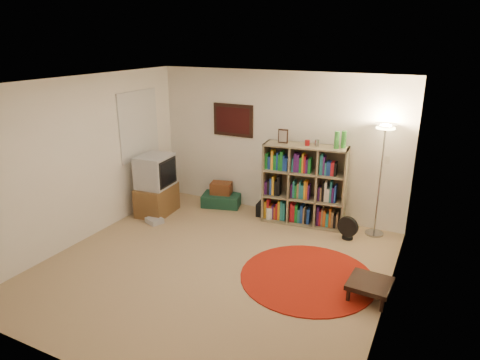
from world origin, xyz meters
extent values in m
cube|color=#9F825D|center=(0.00, 0.00, -0.01)|extent=(4.50, 4.50, 0.02)
cube|color=white|center=(0.00, 0.00, 2.51)|extent=(4.50, 4.50, 0.02)
cube|color=silver|center=(0.00, 2.26, 1.25)|extent=(4.50, 0.02, 2.50)
cube|color=silver|center=(0.00, -2.26, 1.25)|extent=(4.50, 0.02, 2.50)
cube|color=silver|center=(-2.26, 0.00, 1.25)|extent=(0.02, 4.50, 2.50)
cube|color=silver|center=(2.26, 0.00, 1.25)|extent=(0.02, 4.50, 2.50)
cube|color=black|center=(-0.85, 2.23, 1.60)|extent=(0.78, 0.04, 0.58)
cube|color=#3B0B0C|center=(-0.85, 2.21, 1.60)|extent=(0.66, 0.01, 0.46)
cube|color=white|center=(-2.23, 1.30, 1.55)|extent=(0.03, 1.00, 1.20)
cube|color=beige|center=(1.85, 2.24, 1.20)|extent=(0.08, 0.01, 0.12)
cube|color=#776A4F|center=(0.62, 1.94, 0.01)|extent=(1.40, 0.53, 0.03)
cube|color=#776A4F|center=(0.62, 1.94, 1.35)|extent=(1.40, 0.53, 0.03)
cube|color=#776A4F|center=(-0.04, 1.87, 0.68)|extent=(0.07, 0.39, 1.36)
cube|color=#776A4F|center=(1.28, 2.01, 0.68)|extent=(0.07, 0.39, 1.36)
cube|color=#776A4F|center=(0.60, 2.13, 0.68)|extent=(1.36, 0.17, 1.36)
cube|color=#776A4F|center=(0.39, 1.92, 0.68)|extent=(0.07, 0.37, 1.30)
cube|color=#776A4F|center=(0.85, 1.97, 0.68)|extent=(0.07, 0.37, 1.30)
cube|color=#776A4F|center=(0.62, 1.94, 0.45)|extent=(1.34, 0.51, 0.03)
cube|color=#776A4F|center=(0.62, 1.94, 0.91)|extent=(1.34, 0.51, 0.03)
cube|color=gold|center=(0.00, 1.83, 0.18)|extent=(0.06, 0.16, 0.30)
cube|color=#A81821|center=(0.04, 1.84, 0.21)|extent=(0.05, 0.16, 0.35)
cube|color=#C05518|center=(0.08, 1.84, 0.15)|extent=(0.06, 0.16, 0.24)
cube|color=#431860|center=(0.12, 1.85, 0.15)|extent=(0.05, 0.16, 0.24)
cube|color=#C05518|center=(0.16, 1.85, 0.14)|extent=(0.05, 0.16, 0.22)
cube|color=#A81821|center=(0.20, 1.86, 0.18)|extent=(0.05, 0.16, 0.29)
cube|color=gold|center=(0.23, 1.86, 0.20)|extent=(0.05, 0.16, 0.34)
cube|color=teal|center=(0.28, 1.87, 0.21)|extent=(0.06, 0.16, 0.35)
cube|color=teal|center=(0.32, 1.87, 0.19)|extent=(0.06, 0.16, 0.32)
cube|color=#431860|center=(0.00, 1.84, 0.58)|extent=(0.06, 0.16, 0.22)
cube|color=black|center=(0.04, 1.84, 0.59)|extent=(0.06, 0.16, 0.24)
cube|color=navy|center=(0.08, 1.84, 0.62)|extent=(0.05, 0.16, 0.28)
cube|color=gold|center=(0.12, 1.85, 0.64)|extent=(0.05, 0.16, 0.33)
cube|color=black|center=(0.17, 1.85, 0.60)|extent=(0.06, 0.16, 0.25)
cube|color=black|center=(0.21, 1.86, 0.64)|extent=(0.06, 0.16, 0.34)
cube|color=#187829|center=(0.00, 1.84, 1.05)|extent=(0.06, 0.16, 0.27)
cube|color=navy|center=(0.05, 1.84, 1.03)|extent=(0.07, 0.16, 0.22)
cube|color=gold|center=(0.09, 1.85, 1.08)|extent=(0.06, 0.16, 0.34)
cube|color=#187829|center=(0.14, 1.85, 1.04)|extent=(0.06, 0.16, 0.26)
cube|color=navy|center=(0.18, 1.85, 1.07)|extent=(0.04, 0.16, 0.31)
cube|color=#187829|center=(0.21, 1.86, 1.05)|extent=(0.04, 0.16, 0.28)
cube|color=#187829|center=(0.25, 1.86, 1.08)|extent=(0.06, 0.16, 0.33)
cube|color=navy|center=(0.29, 1.87, 1.05)|extent=(0.04, 0.16, 0.27)
cube|color=navy|center=(0.33, 1.87, 1.03)|extent=(0.06, 0.16, 0.23)
cube|color=#A81821|center=(0.45, 1.88, 0.20)|extent=(0.06, 0.16, 0.33)
cube|color=#A81821|center=(0.49, 1.89, 0.19)|extent=(0.06, 0.16, 0.31)
cube|color=#187829|center=(0.53, 1.89, 0.19)|extent=(0.06, 0.16, 0.31)
cube|color=teal|center=(0.58, 1.90, 0.15)|extent=(0.06, 0.16, 0.24)
cube|color=navy|center=(0.62, 1.90, 0.19)|extent=(0.06, 0.16, 0.31)
cube|color=olive|center=(0.66, 1.91, 0.17)|extent=(0.04, 0.16, 0.28)
cube|color=black|center=(0.70, 1.91, 0.19)|extent=(0.05, 0.16, 0.31)
cube|color=navy|center=(0.74, 1.92, 0.17)|extent=(0.06, 0.16, 0.26)
cube|color=#431860|center=(0.44, 1.88, 0.59)|extent=(0.04, 0.16, 0.23)
cube|color=teal|center=(0.47, 1.89, 0.62)|extent=(0.05, 0.16, 0.29)
cube|color=#187829|center=(0.51, 1.89, 0.58)|extent=(0.05, 0.16, 0.22)
cube|color=olive|center=(0.55, 1.89, 0.60)|extent=(0.05, 0.16, 0.26)
cube|color=teal|center=(0.58, 1.90, 0.62)|extent=(0.04, 0.16, 0.28)
cube|color=teal|center=(0.62, 1.90, 0.59)|extent=(0.06, 0.16, 0.23)
cube|color=gold|center=(0.66, 1.91, 0.63)|extent=(0.04, 0.16, 0.31)
cube|color=#C05518|center=(0.69, 1.91, 0.62)|extent=(0.05, 0.16, 0.30)
cube|color=#431860|center=(0.72, 1.91, 0.60)|extent=(0.04, 0.16, 0.25)
cube|color=teal|center=(0.44, 1.88, 1.03)|extent=(0.04, 0.16, 0.23)
cube|color=#431860|center=(0.48, 1.89, 1.08)|extent=(0.06, 0.16, 0.32)
cube|color=#431860|center=(0.52, 1.89, 1.07)|extent=(0.06, 0.16, 0.31)
cube|color=#187829|center=(0.57, 1.90, 1.04)|extent=(0.05, 0.16, 0.25)
cube|color=gold|center=(0.60, 1.90, 1.08)|extent=(0.04, 0.16, 0.33)
cube|color=#A81821|center=(0.64, 1.90, 1.06)|extent=(0.05, 0.16, 0.29)
cube|color=#431860|center=(0.67, 1.91, 1.03)|extent=(0.05, 0.16, 0.24)
cube|color=#187829|center=(0.71, 1.91, 1.04)|extent=(0.06, 0.16, 0.25)
cube|color=#431860|center=(0.90, 1.93, 0.20)|extent=(0.05, 0.16, 0.33)
cube|color=#A81821|center=(0.93, 1.94, 0.16)|extent=(0.05, 0.16, 0.26)
cube|color=olive|center=(0.97, 1.94, 0.18)|extent=(0.04, 0.16, 0.29)
cube|color=#C05518|center=(1.01, 1.94, 0.17)|extent=(0.06, 0.16, 0.27)
cube|color=teal|center=(1.05, 1.95, 0.15)|extent=(0.06, 0.16, 0.23)
cube|color=#C05518|center=(1.10, 1.95, 0.20)|extent=(0.05, 0.16, 0.32)
cube|color=olive|center=(1.14, 1.96, 0.17)|extent=(0.05, 0.16, 0.27)
cube|color=black|center=(1.18, 1.96, 0.14)|extent=(0.05, 0.16, 0.22)
cube|color=olive|center=(1.21, 1.97, 0.16)|extent=(0.05, 0.16, 0.25)
cube|color=#431860|center=(0.89, 1.93, 0.59)|extent=(0.05, 0.16, 0.22)
cube|color=olive|center=(0.92, 1.94, 0.59)|extent=(0.04, 0.16, 0.23)
cube|color=black|center=(0.96, 1.94, 0.63)|extent=(0.05, 0.16, 0.31)
cube|color=silver|center=(1.00, 1.94, 0.64)|extent=(0.05, 0.16, 0.34)
cube|color=silver|center=(1.04, 1.95, 0.59)|extent=(0.06, 0.16, 0.22)
cube|color=teal|center=(1.08, 1.95, 0.65)|extent=(0.05, 0.16, 0.35)
cube|color=#431860|center=(1.11, 1.96, 0.60)|extent=(0.05, 0.16, 0.25)
cube|color=navy|center=(1.15, 1.96, 0.62)|extent=(0.05, 0.16, 0.29)
cube|color=teal|center=(0.90, 1.93, 1.08)|extent=(0.06, 0.16, 0.34)
cube|color=#431860|center=(0.94, 1.94, 1.07)|extent=(0.04, 0.16, 0.31)
cube|color=teal|center=(0.97, 1.94, 1.02)|extent=(0.04, 0.16, 0.22)
cube|color=navy|center=(1.00, 1.94, 1.03)|extent=(0.05, 0.16, 0.24)
cube|color=navy|center=(1.04, 1.95, 1.03)|extent=(0.04, 0.16, 0.23)
cube|color=#A81821|center=(1.08, 1.95, 1.03)|extent=(0.06, 0.16, 0.23)
cube|color=black|center=(1.12, 1.96, 1.03)|extent=(0.05, 0.16, 0.23)
cube|color=black|center=(0.23, 1.92, 1.48)|extent=(0.17, 0.04, 0.23)
cube|color=gray|center=(0.23, 1.90, 1.48)|extent=(0.13, 0.02, 0.19)
cylinder|color=#9C0E12|center=(0.64, 1.94, 1.41)|extent=(0.09, 0.09, 0.09)
cylinder|color=#97989B|center=(0.79, 1.96, 1.42)|extent=(0.08, 0.08, 0.11)
cylinder|color=green|center=(1.11, 1.96, 1.50)|extent=(0.09, 0.09, 0.27)
cylinder|color=green|center=(1.20, 2.03, 1.50)|extent=(0.09, 0.09, 0.27)
cylinder|color=#97989B|center=(1.80, 2.04, 0.01)|extent=(0.37, 0.37, 0.03)
cylinder|color=#97989B|center=(1.80, 2.04, 0.87)|extent=(0.03, 0.03, 1.68)
cone|color=#97989B|center=(1.80, 2.04, 1.73)|extent=(0.44, 0.44, 0.13)
cylinder|color=#FFD88C|center=(1.80, 2.04, 1.74)|extent=(0.35, 0.35, 0.02)
cylinder|color=black|center=(1.45, 1.69, 0.01)|extent=(0.21, 0.21, 0.03)
cylinder|color=black|center=(1.45, 1.69, 0.10)|extent=(0.04, 0.04, 0.13)
cylinder|color=black|center=(1.45, 1.67, 0.21)|extent=(0.33, 0.14, 0.33)
cube|color=brown|center=(-1.86, 1.19, 0.26)|extent=(0.57, 0.78, 0.51)
cube|color=#ADACB1|center=(-1.86, 1.19, 0.79)|extent=(0.56, 0.66, 0.56)
cube|color=black|center=(-1.60, 1.21, 0.79)|extent=(0.06, 0.53, 0.47)
cube|color=black|center=(-1.59, 1.21, 0.79)|extent=(0.05, 0.47, 0.41)
cube|color=#ADACB1|center=(-1.64, 0.81, 0.04)|extent=(0.33, 0.30, 0.09)
cube|color=#153C2B|center=(-1.00, 2.02, 0.11)|extent=(0.79, 0.62, 0.22)
cube|color=#5B2C16|center=(-1.02, 2.05, 0.33)|extent=(0.44, 0.36, 0.22)
cube|color=black|center=(-0.05, 1.97, 0.12)|extent=(0.36, 0.31, 0.23)
cylinder|color=white|center=(0.08, 1.78, 0.12)|extent=(0.12, 0.12, 0.23)
cylinder|color=maroon|center=(1.25, 0.30, 0.01)|extent=(1.78, 1.78, 0.02)
cube|color=black|center=(2.06, 0.19, 0.20)|extent=(0.52, 0.52, 0.06)
cube|color=black|center=(1.85, 0.00, 0.09)|extent=(0.04, 0.04, 0.18)
cube|color=black|center=(2.25, -0.02, 0.09)|extent=(0.04, 0.04, 0.18)
cube|color=black|center=(1.87, 0.40, 0.09)|extent=(0.04, 0.04, 0.18)
cube|color=black|center=(2.27, 0.37, 0.09)|extent=(0.04, 0.04, 0.18)
camera|label=1|loc=(2.66, -4.53, 3.04)|focal=32.00mm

